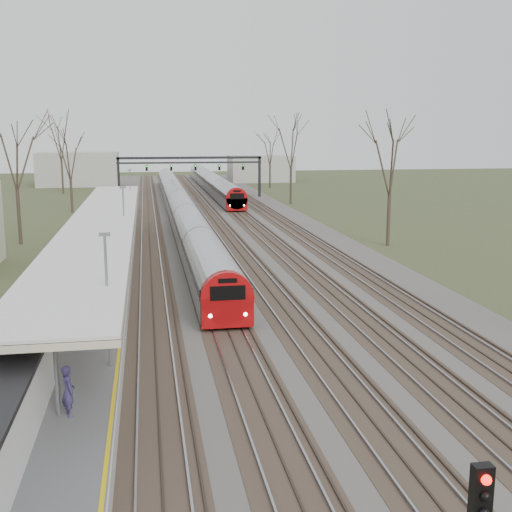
% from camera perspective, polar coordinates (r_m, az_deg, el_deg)
% --- Properties ---
extents(track_bed, '(24.00, 160.00, 0.22)m').
position_cam_1_polar(track_bed, '(65.22, -3.96, 2.55)').
color(track_bed, '#474442').
rests_on(track_bed, ground).
extents(platform, '(3.50, 69.00, 1.00)m').
position_cam_1_polar(platform, '(47.66, -13.00, -0.31)').
color(platform, '#9E9B93').
rests_on(platform, ground).
extents(canopy, '(4.10, 50.00, 3.11)m').
position_cam_1_polar(canopy, '(42.66, -13.52, 3.04)').
color(canopy, slate).
rests_on(canopy, platform).
extents(signal_gantry, '(21.00, 0.59, 6.08)m').
position_cam_1_polar(signal_gantry, '(94.53, -5.85, 8.08)').
color(signal_gantry, black).
rests_on(signal_gantry, ground).
extents(tree_west_far, '(5.50, 5.50, 11.33)m').
position_cam_1_polar(tree_west_far, '(58.23, -20.68, 8.73)').
color(tree_west_far, '#2D231C').
rests_on(tree_west_far, ground).
extents(tree_east_far, '(5.00, 5.00, 10.30)m').
position_cam_1_polar(tree_east_far, '(55.08, 11.90, 8.34)').
color(tree_east_far, '#2D231C').
rests_on(tree_east_far, ground).
extents(train_near, '(2.62, 90.21, 3.05)m').
position_cam_1_polar(train_near, '(74.89, -6.88, 4.68)').
color(train_near, '#9B9DA4').
rests_on(train_near, ground).
extents(train_far, '(2.62, 60.21, 3.05)m').
position_cam_1_polar(train_far, '(106.44, -3.97, 6.58)').
color(train_far, '#9B9DA4').
rests_on(train_far, ground).
extents(passenger, '(0.57, 0.70, 1.64)m').
position_cam_1_polar(passenger, '(20.79, -16.35, -11.45)').
color(passenger, '#372F5C').
rests_on(passenger, platform).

